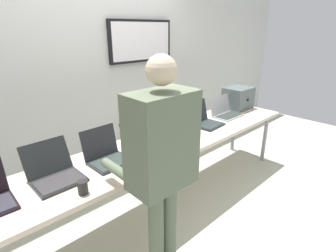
{
  "coord_description": "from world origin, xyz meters",
  "views": [
    {
      "loc": [
        -1.64,
        -1.75,
        1.79
      ],
      "look_at": [
        0.14,
        0.1,
        0.82
      ],
      "focal_mm": 28.18,
      "sensor_mm": 36.0,
      "label": 1
    }
  ],
  "objects": [
    {
      "name": "person",
      "position": [
        -0.61,
        -0.62,
        1.0
      ],
      "size": [
        0.44,
        0.58,
        1.65
      ],
      "color": "#5E6952",
      "rests_on": "ground"
    },
    {
      "name": "laptop_station_3",
      "position": [
        -0.22,
        0.04,
        0.78
      ],
      "size": [
        0.39,
        0.39,
        0.23
      ],
      "color": "#39363F",
      "rests_on": "workbench"
    },
    {
      "name": "laptop_station_6",
      "position": [
        1.11,
        0.06,
        0.78
      ],
      "size": [
        0.38,
        0.29,
        0.24
      ],
      "color": "#ADB2B3",
      "rests_on": "workbench"
    },
    {
      "name": "back_wall",
      "position": [
        0.02,
        1.13,
        1.24
      ],
      "size": [
        8.0,
        0.11,
        2.45
      ],
      "color": "silver",
      "rests_on": "ground"
    },
    {
      "name": "laptop_station_2",
      "position": [
        -0.63,
        0.04,
        0.78
      ],
      "size": [
        0.33,
        0.33,
        0.27
      ],
      "color": "#27282D",
      "rests_on": "workbench"
    },
    {
      "name": "laptop_station_5",
      "position": [
        0.67,
        0.04,
        0.78
      ],
      "size": [
        0.34,
        0.35,
        0.27
      ],
      "color": "#1F2729",
      "rests_on": "workbench"
    },
    {
      "name": "laptop_station_4",
      "position": [
        0.22,
        0.05,
        0.78
      ],
      "size": [
        0.36,
        0.34,
        0.24
      ],
      "color": "#333B38",
      "rests_on": "workbench"
    },
    {
      "name": "workbench",
      "position": [
        0.0,
        0.0,
        0.68
      ],
      "size": [
        3.53,
        0.7,
        0.72
      ],
      "color": "beige",
      "rests_on": "ground"
    },
    {
      "name": "ground",
      "position": [
        0.0,
        0.0,
        -0.02
      ],
      "size": [
        8.0,
        8.0,
        0.04
      ],
      "primitive_type": "cube",
      "color": "#B7B9A5"
    },
    {
      "name": "laptop_station_1",
      "position": [
        -1.06,
        0.06,
        0.78
      ],
      "size": [
        0.35,
        0.38,
        0.26
      ],
      "color": "black",
      "rests_on": "workbench"
    },
    {
      "name": "coffee_mug",
      "position": [
        -1.0,
        -0.25,
        0.77
      ],
      "size": [
        0.07,
        0.07,
        0.1
      ],
      "color": "black",
      "rests_on": "workbench"
    },
    {
      "name": "equipment_box",
      "position": [
        1.53,
        0.15,
        0.87
      ],
      "size": [
        0.38,
        0.31,
        0.29
      ],
      "color": "#505F5E",
      "rests_on": "workbench"
    }
  ]
}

